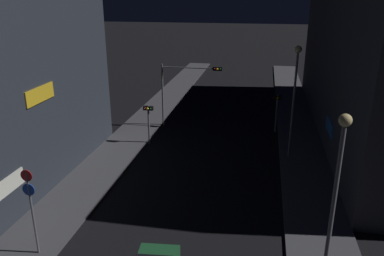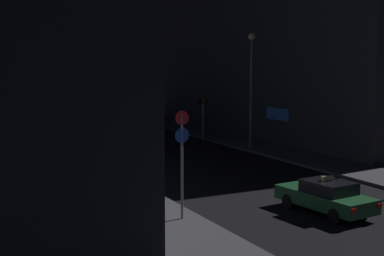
{
  "view_description": "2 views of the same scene",
  "coord_description": "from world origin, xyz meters",
  "px_view_note": "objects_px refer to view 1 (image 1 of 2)",
  "views": [
    {
      "loc": [
        3.74,
        -4.41,
        11.82
      ],
      "look_at": [
        -0.99,
        20.78,
        2.67
      ],
      "focal_mm": 35.98,
      "sensor_mm": 36.0,
      "label": 1
    },
    {
      "loc": [
        -15.5,
        -10.11,
        6.47
      ],
      "look_at": [
        -0.43,
        19.62,
        2.32
      ],
      "focal_mm": 51.58,
      "sensor_mm": 36.0,
      "label": 2
    }
  ],
  "objects_px": {
    "traffic_light_right_kerb": "(277,105)",
    "traffic_light_left_kerb": "(148,116)",
    "traffic_light_overhead": "(184,83)",
    "sign_pole_left": "(31,204)",
    "street_lamp_near_block": "(335,191)",
    "street_lamp_far_block": "(295,85)"
  },
  "relations": [
    {
      "from": "traffic_light_overhead",
      "to": "traffic_light_right_kerb",
      "type": "distance_m",
      "value": 8.33
    },
    {
      "from": "sign_pole_left",
      "to": "street_lamp_far_block",
      "type": "distance_m",
      "value": 18.65
    },
    {
      "from": "traffic_light_overhead",
      "to": "sign_pole_left",
      "type": "bearing_deg",
      "value": -99.32
    },
    {
      "from": "street_lamp_near_block",
      "to": "traffic_light_overhead",
      "type": "bearing_deg",
      "value": 115.7
    },
    {
      "from": "traffic_light_right_kerb",
      "to": "traffic_light_left_kerb",
      "type": "bearing_deg",
      "value": -154.44
    },
    {
      "from": "traffic_light_left_kerb",
      "to": "traffic_light_right_kerb",
      "type": "height_order",
      "value": "traffic_light_right_kerb"
    },
    {
      "from": "sign_pole_left",
      "to": "traffic_light_right_kerb",
      "type": "bearing_deg",
      "value": 59.86
    },
    {
      "from": "traffic_light_left_kerb",
      "to": "traffic_light_right_kerb",
      "type": "relative_size",
      "value": 0.97
    },
    {
      "from": "sign_pole_left",
      "to": "street_lamp_far_block",
      "type": "height_order",
      "value": "street_lamp_far_block"
    },
    {
      "from": "traffic_light_right_kerb",
      "to": "street_lamp_far_block",
      "type": "relative_size",
      "value": 0.42
    },
    {
      "from": "traffic_light_left_kerb",
      "to": "sign_pole_left",
      "type": "relative_size",
      "value": 0.77
    },
    {
      "from": "street_lamp_near_block",
      "to": "traffic_light_right_kerb",
      "type": "bearing_deg",
      "value": 94.0
    },
    {
      "from": "traffic_light_right_kerb",
      "to": "street_lamp_near_block",
      "type": "bearing_deg",
      "value": -86.0
    },
    {
      "from": "traffic_light_left_kerb",
      "to": "sign_pole_left",
      "type": "xyz_separation_m",
      "value": [
        -1.1,
        -14.54,
        0.36
      ]
    },
    {
      "from": "traffic_light_left_kerb",
      "to": "traffic_light_right_kerb",
      "type": "distance_m",
      "value": 11.27
    },
    {
      "from": "traffic_light_right_kerb",
      "to": "sign_pole_left",
      "type": "xyz_separation_m",
      "value": [
        -11.27,
        -19.4,
        0.29
      ]
    },
    {
      "from": "street_lamp_near_block",
      "to": "traffic_light_left_kerb",
      "type": "bearing_deg",
      "value": 127.04
    },
    {
      "from": "traffic_light_overhead",
      "to": "street_lamp_near_block",
      "type": "height_order",
      "value": "street_lamp_near_block"
    },
    {
      "from": "traffic_light_left_kerb",
      "to": "street_lamp_far_block",
      "type": "relative_size",
      "value": 0.4
    },
    {
      "from": "sign_pole_left",
      "to": "street_lamp_near_block",
      "type": "xyz_separation_m",
      "value": [
        12.68,
        -0.81,
        2.4
      ]
    },
    {
      "from": "sign_pole_left",
      "to": "street_lamp_far_block",
      "type": "bearing_deg",
      "value": 48.68
    },
    {
      "from": "traffic_light_right_kerb",
      "to": "street_lamp_far_block",
      "type": "distance_m",
      "value": 6.45
    }
  ]
}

